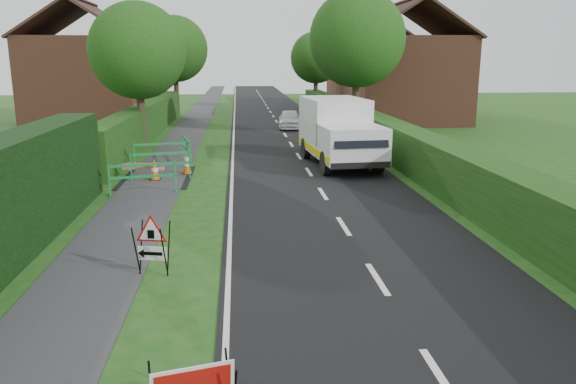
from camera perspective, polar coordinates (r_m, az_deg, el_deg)
ground at (r=9.79m, az=-4.10°, el=-11.59°), size 120.00×120.00×0.00m
road_surface at (r=44.15m, az=-1.72°, el=8.01°), size 6.00×90.00×0.02m
footpath at (r=44.17m, az=-8.93°, el=7.86°), size 2.00×90.00×0.02m
hedge_west_far at (r=31.53m, az=-14.06°, el=5.45°), size 1.00×24.00×1.80m
hedge_east at (r=26.07m, az=9.66°, el=4.07°), size 1.20×50.00×1.50m
house_west at (r=40.14m, az=-19.75°, el=10.85°), size 7.50×7.40×7.88m
house_east_a at (r=38.53m, az=11.87°, el=11.26°), size 7.50×7.40×7.88m
house_east_b at (r=52.31m, az=8.45°, el=11.88°), size 7.50×7.40×7.88m
tree_nw at (r=27.25m, az=-15.04°, el=13.68°), size 4.40×4.40×6.70m
tree_ne at (r=31.57m, az=7.03°, el=15.18°), size 5.20×5.20×7.79m
tree_fw at (r=43.12m, az=-11.44°, el=14.05°), size 4.80×4.80×7.24m
tree_fe at (r=47.33m, az=2.87°, el=13.47°), size 4.20×4.20×6.33m
triangle_sign at (r=11.14m, az=-13.85°, el=-4.82°), size 0.84×0.84×1.04m
works_van at (r=22.39m, az=5.17°, el=6.25°), size 2.69×5.85×2.59m
traffic_cone_0 at (r=21.32m, az=8.61°, el=3.13°), size 0.38×0.38×0.79m
traffic_cone_1 at (r=22.97m, az=7.80°, el=3.89°), size 0.38×0.38×0.79m
traffic_cone_2 at (r=25.74m, az=6.26°, el=4.95°), size 0.38×0.38×0.79m
traffic_cone_3 at (r=20.04m, az=-13.41°, el=2.27°), size 0.38×0.38×0.79m
traffic_cone_4 at (r=20.86m, az=-10.23°, el=2.85°), size 0.38×0.38×0.79m
ped_barrier_0 at (r=18.06m, az=-14.54°, el=1.77°), size 2.09×0.73×1.00m
ped_barrier_1 at (r=20.06m, az=-12.83°, el=3.00°), size 2.09×0.72×1.00m
ped_barrier_2 at (r=22.35m, az=-12.78°, el=4.04°), size 2.09×0.76×1.00m
ped_barrier_3 at (r=23.32m, az=-10.26°, el=4.54°), size 0.79×2.09×1.00m
redwhite_plank at (r=20.43m, az=-14.43°, el=1.29°), size 1.49×0.26×0.25m
hatchback_car at (r=34.31m, az=0.20°, el=7.41°), size 1.53×3.38×1.13m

